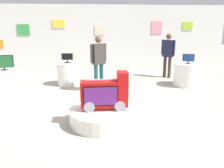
# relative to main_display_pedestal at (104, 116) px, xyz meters

# --- Properties ---
(ground_plane) EXTENTS (30.00, 30.00, 0.00)m
(ground_plane) POSITION_rel_main_display_pedestal_xyz_m (0.24, 0.42, -0.16)
(ground_plane) COLOR #A8A091
(back_wall_display) EXTENTS (11.62, 0.13, 2.80)m
(back_wall_display) POSITION_rel_main_display_pedestal_xyz_m (0.24, 5.80, 1.24)
(back_wall_display) COLOR silver
(back_wall_display) RESTS_ON ground
(main_display_pedestal) EXTENTS (1.52, 1.52, 0.32)m
(main_display_pedestal) POSITION_rel_main_display_pedestal_xyz_m (0.00, 0.00, 0.00)
(main_display_pedestal) COLOR white
(main_display_pedestal) RESTS_ON ground
(novelty_firetruck_tv) EXTENTS (1.01, 0.42, 0.82)m
(novelty_firetruck_tv) POSITION_rel_main_display_pedestal_xyz_m (0.02, -0.01, 0.49)
(novelty_firetruck_tv) COLOR gray
(novelty_firetruck_tv) RESTS_ON main_display_pedestal
(display_pedestal_left_rear) EXTENTS (0.87, 0.87, 0.76)m
(display_pedestal_left_rear) POSITION_rel_main_display_pedestal_xyz_m (3.08, 2.72, 0.22)
(display_pedestal_left_rear) COLOR white
(display_pedestal_left_rear) RESTS_ON ground
(tv_on_left_rear) EXTENTS (0.37, 0.17, 0.32)m
(tv_on_left_rear) POSITION_rel_main_display_pedestal_xyz_m (3.08, 2.71, 0.78)
(tv_on_left_rear) COLOR black
(tv_on_left_rear) RESTS_ON display_pedestal_left_rear
(display_pedestal_center_rear) EXTENTS (0.73, 0.73, 0.76)m
(display_pedestal_center_rear) POSITION_rel_main_display_pedestal_xyz_m (-0.93, 3.36, 0.22)
(display_pedestal_center_rear) COLOR white
(display_pedestal_center_rear) RESTS_ON ground
(tv_on_center_rear) EXTENTS (0.41, 0.23, 0.33)m
(tv_on_center_rear) POSITION_rel_main_display_pedestal_xyz_m (-0.93, 3.36, 0.78)
(tv_on_center_rear) COLOR black
(tv_on_center_rear) RESTS_ON display_pedestal_center_rear
(display_pedestal_right_rear) EXTENTS (0.79, 0.79, 0.76)m
(display_pedestal_right_rear) POSITION_rel_main_display_pedestal_xyz_m (-2.68, 2.35, 0.22)
(display_pedestal_right_rear) COLOR white
(display_pedestal_right_rear) RESTS_ON ground
(tv_on_right_rear) EXTENTS (0.54, 0.17, 0.44)m
(tv_on_right_rear) POSITION_rel_main_display_pedestal_xyz_m (-2.68, 2.34, 0.85)
(tv_on_right_rear) COLOR black
(tv_on_right_rear) RESTS_ON display_pedestal_right_rear
(shopper_browsing_near_truck) EXTENTS (0.41, 0.43, 1.67)m
(shopper_browsing_near_truck) POSITION_rel_main_display_pedestal_xyz_m (2.83, 4.00, 0.81)
(shopper_browsing_near_truck) COLOR #38332D
(shopper_browsing_near_truck) RESTS_ON ground
(shopper_browsing_rear) EXTENTS (0.51, 0.35, 1.71)m
(shopper_browsing_rear) POSITION_rel_main_display_pedestal_xyz_m (0.07, 2.46, 0.84)
(shopper_browsing_rear) COLOR #194751
(shopper_browsing_rear) RESTS_ON ground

